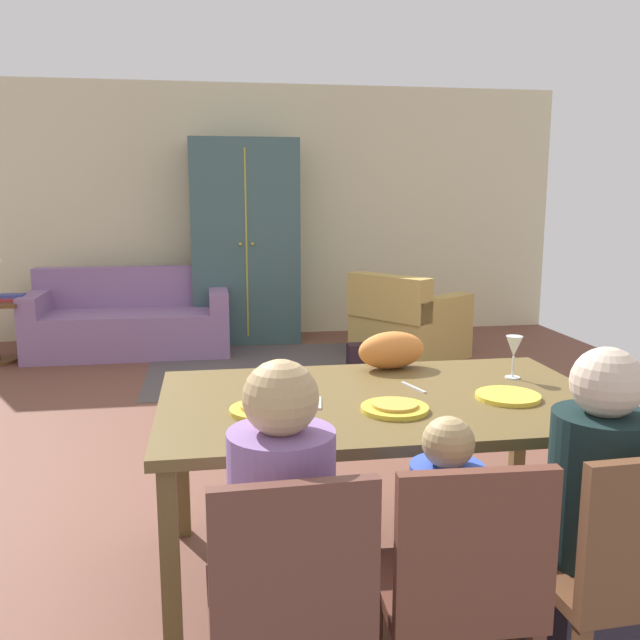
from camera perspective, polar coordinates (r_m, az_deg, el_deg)
name	(u,v)px	position (r m, az deg, el deg)	size (l,w,h in m)	color
ground_plane	(300,429)	(4.64, -1.71, -9.10)	(6.64, 6.39, 0.02)	brown
back_wall	(261,212)	(7.61, -4.98, 8.97)	(6.64, 0.10, 2.70)	beige
dining_table	(382,413)	(2.73, 5.22, -7.74)	(1.74, 1.06, 0.76)	brown
plate_near_man	(264,410)	(2.52, -4.73, -7.49)	(0.25, 0.25, 0.02)	gold
pizza_near_man	(264,406)	(2.52, -4.73, -7.17)	(0.17, 0.17, 0.01)	gold
plate_near_child	(395,409)	(2.54, 6.25, -7.36)	(0.25, 0.25, 0.02)	yellow
pizza_near_child	(395,405)	(2.54, 6.26, -7.03)	(0.17, 0.17, 0.01)	gold
plate_near_woman	(508,396)	(2.78, 15.41, -6.15)	(0.25, 0.25, 0.02)	yellow
wine_glass	(514,348)	(3.05, 15.89, -2.28)	(0.07, 0.07, 0.19)	silver
fork	(319,403)	(2.61, -0.06, -6.94)	(0.02, 0.15, 0.01)	silver
knife	(413,387)	(2.85, 7.81, -5.58)	(0.01, 0.17, 0.01)	silver
dining_chair_man	(289,601)	(1.94, -2.59, -22.36)	(0.43, 0.43, 0.87)	brown
person_man	(281,559)	(2.08, -3.29, -19.27)	(0.30, 0.40, 1.11)	#2F4044
dining_chair_child	(460,585)	(2.04, 11.61, -20.82)	(0.44, 0.44, 0.87)	brown
person_child	(440,571)	(2.21, 10.03, -19.93)	(0.22, 0.29, 0.92)	#3F3E42
dining_chair_woman	(622,569)	(2.24, 23.91, -18.50)	(0.44, 0.44, 0.87)	brown
person_woman	(588,533)	(2.36, 21.45, -16.21)	(0.30, 0.41, 1.11)	#373346
cat	(392,350)	(3.13, 5.99, -2.52)	(0.32, 0.16, 0.17)	orange
area_rug	(294,367)	(6.21, -2.19, -3.90)	(2.60, 1.80, 0.01)	#4E4646
couch	(131,322)	(6.99, -15.50, -0.16)	(1.90, 0.86, 0.82)	gray
armchair	(407,325)	(6.52, 7.28, -0.45)	(1.20, 1.19, 0.82)	tan
armoire	(245,242)	(7.22, -6.28, 6.48)	(1.10, 0.59, 2.10)	#395657
book_lower	(11,300)	(6.86, -24.36, 1.57)	(0.22, 0.16, 0.03)	#A53035
book_upper	(11,296)	(6.90, -24.37, 1.85)	(0.22, 0.16, 0.03)	#39438B
handbag	(366,358)	(5.99, 3.84, -3.21)	(0.32, 0.16, 0.26)	black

